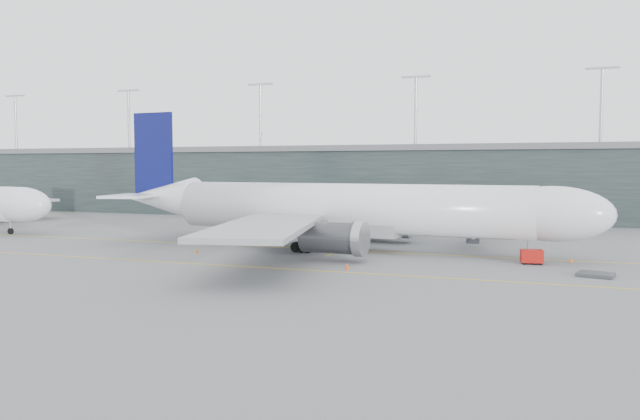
% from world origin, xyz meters
% --- Properties ---
extents(ground, '(320.00, 320.00, 0.00)m').
position_xyz_m(ground, '(0.00, 0.00, 0.00)').
color(ground, slate).
rests_on(ground, ground).
extents(taxiline_a, '(160.00, 0.25, 0.02)m').
position_xyz_m(taxiline_a, '(0.00, -4.00, 0.01)').
color(taxiline_a, gold).
rests_on(taxiline_a, ground).
extents(taxiline_b, '(160.00, 0.25, 0.02)m').
position_xyz_m(taxiline_b, '(0.00, -20.00, 0.01)').
color(taxiline_b, gold).
rests_on(taxiline_b, ground).
extents(taxiline_lead_main, '(0.25, 60.00, 0.02)m').
position_xyz_m(taxiline_lead_main, '(5.00, 20.00, 0.01)').
color(taxiline_lead_main, gold).
rests_on(taxiline_lead_main, ground).
extents(taxiline_lead_adj, '(0.25, 60.00, 0.02)m').
position_xyz_m(taxiline_lead_adj, '(-75.00, 20.00, 0.01)').
color(taxiline_lead_adj, gold).
rests_on(taxiline_lead_adj, ground).
extents(terminal, '(240.00, 36.00, 29.00)m').
position_xyz_m(terminal, '(-0.00, 58.00, 7.62)').
color(terminal, black).
rests_on(terminal, ground).
extents(main_aircraft, '(67.15, 62.93, 18.82)m').
position_xyz_m(main_aircraft, '(5.07, -3.08, 5.28)').
color(main_aircraft, silver).
rests_on(main_aircraft, ground).
extents(jet_bridge, '(3.56, 42.66, 5.78)m').
position_xyz_m(jet_bridge, '(20.57, 22.43, 4.33)').
color(jet_bridge, '#2C2B30').
rests_on(jet_bridge, ground).
extents(gse_cart, '(2.56, 1.84, 1.61)m').
position_xyz_m(gse_cart, '(28.52, -8.07, 0.89)').
color(gse_cart, '#A6100B').
rests_on(gse_cart, ground).
extents(baggage_dolly, '(3.87, 3.39, 0.33)m').
position_xyz_m(baggage_dolly, '(34.56, -14.13, 0.20)').
color(baggage_dolly, '#353539').
rests_on(baggage_dolly, ground).
extents(uld_a, '(2.11, 1.89, 1.59)m').
position_xyz_m(uld_a, '(-5.76, 9.60, 0.83)').
color(uld_a, '#35363A').
rests_on(uld_a, ground).
extents(uld_b, '(2.78, 2.53, 2.06)m').
position_xyz_m(uld_b, '(-2.40, 10.40, 1.08)').
color(uld_b, '#35363A').
rests_on(uld_b, ground).
extents(uld_c, '(2.81, 2.57, 2.08)m').
position_xyz_m(uld_c, '(-1.20, 9.49, 1.09)').
color(uld_c, '#35363A').
rests_on(uld_c, ground).
extents(cone_nose, '(0.41, 0.41, 0.66)m').
position_xyz_m(cone_nose, '(32.77, -5.21, 0.33)').
color(cone_nose, orange).
rests_on(cone_nose, ground).
extents(cone_wing_stbd, '(0.46, 0.46, 0.74)m').
position_xyz_m(cone_wing_stbd, '(10.14, -18.18, 0.37)').
color(cone_wing_stbd, '#E2430C').
rests_on(cone_wing_stbd, ground).
extents(cone_wing_port, '(0.49, 0.49, 0.78)m').
position_xyz_m(cone_wing_port, '(7.28, 12.45, 0.39)').
color(cone_wing_port, orange).
rests_on(cone_wing_port, ground).
extents(cone_tail, '(0.41, 0.41, 0.66)m').
position_xyz_m(cone_tail, '(-11.21, -12.50, 0.33)').
color(cone_tail, orange).
rests_on(cone_tail, ground).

